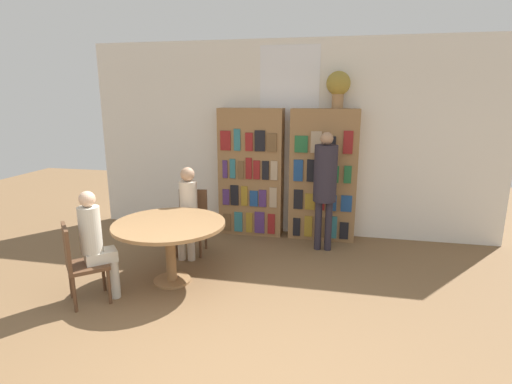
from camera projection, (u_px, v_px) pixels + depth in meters
name	position (u px, v px, depth m)	size (l,w,h in m)	color
wall_back	(289.00, 139.00, 6.23)	(6.40, 0.07, 3.00)	silver
bookshelf_left	(251.00, 173.00, 6.28)	(1.00, 0.34, 1.99)	olive
bookshelf_right	(323.00, 176.00, 6.05)	(1.00, 0.34, 1.99)	olive
flower_vase	(338.00, 86.00, 5.71)	(0.34, 0.34, 0.53)	#997047
reading_table	(170.00, 232.00, 4.64)	(1.30, 1.30, 0.74)	olive
chair_near_camera	(79.00, 260.00, 4.19)	(0.57, 0.57, 0.88)	brown
chair_left_side	(192.00, 218.00, 5.63)	(0.44, 0.44, 0.88)	brown
seated_reader_left	(188.00, 207.00, 5.40)	(0.27, 0.37, 1.24)	beige
seated_reader_right	(96.00, 241.00, 4.24)	(0.39, 0.38, 1.22)	beige
librarian_standing	(325.00, 179.00, 5.55)	(0.32, 0.59, 1.69)	#28232D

